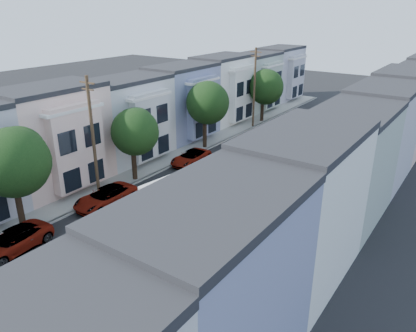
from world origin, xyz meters
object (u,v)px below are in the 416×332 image
Objects in this scene: tree_e at (265,87)px; parked_right_d at (334,139)px; parked_right_c at (303,162)px; tree_c at (134,132)px; fedex_truck at (183,195)px; parked_left_c at (106,197)px; parked_left_b at (12,242)px; utility_pole_far at (254,88)px; parked_left_d at (191,158)px; parked_right_b at (151,276)px; tree_d at (207,103)px; lead_sedan at (253,174)px; utility_pole_near at (93,140)px; parked_right_a at (103,312)px; tree_far_r at (366,108)px; tree_b at (14,162)px.

tree_e is 12.65m from parked_right_d.
tree_c is at bearing -137.78° from parked_right_c.
fedex_truck reaches higher than parked_left_c.
tree_e is at bearing 88.27° from parked_left_b.
utility_pole_far is at bearing 171.68° from parked_right_d.
fedex_truck reaches higher than parked_left_d.
parked_left_d is 19.29m from parked_right_b.
parked_left_d is (1.40, -4.82, -4.51)m from tree_d.
lead_sedan is at bearing -60.96° from utility_pole_far.
lead_sedan is 1.06× the size of parked_left_b.
utility_pole_near is at bearing -128.41° from parked_right_c.
fedex_truck is 11.77m from parked_right_a.
tree_c is 7.52m from parked_left_d.
tree_c reaches higher than parked_right_d.
utility_pole_near is 8.44m from fedex_truck.
tree_d reaches higher than parked_right_c.
utility_pole_near is 1.92× the size of parked_left_b.
parked_right_d is (0.00, 34.32, -0.02)m from parked_right_a.
tree_e is (0.00, 24.56, 0.14)m from tree_c.
tree_c is 1.36× the size of parked_right_a.
tree_far_r is at bearing 70.07° from parked_left_c.
utility_pole_far is at bearing 90.00° from utility_pole_near.
fedex_truck is 1.24× the size of parked_left_c.
parked_left_d is at bearing -73.77° from tree_d.
tree_e is (0.00, 35.66, -0.53)m from tree_b.
utility_pole_near is 2.23× the size of parked_right_c.
utility_pole_far reaches higher than parked_left_c.
parked_left_b is at bearing -86.65° from tree_d.
parked_left_d is (1.40, 17.31, -4.67)m from tree_b.
fedex_truck is at bearing 12.51° from utility_pole_near.
parked_left_c is at bearing -20.76° from utility_pole_near.
parked_right_c is (11.20, 0.26, -4.44)m from tree_d.
utility_pole_far reaches higher than tree_e.
parked_right_b is 0.99× the size of parked_right_c.
utility_pole_near is at bearing 156.99° from parked_right_b.
utility_pole_near is 14.17m from lead_sedan.
tree_far_r reaches higher than parked_left_b.
tree_b is 35.66m from tree_e.
parked_right_a is at bearing -9.73° from parked_left_b.
fedex_truck is at bearing 120.60° from parked_right_b.
lead_sedan reaches higher than parked_left_b.
parked_right_c is at bearing 54.60° from utility_pole_near.
tree_d is at bearing 90.00° from tree_c.
parked_left_b is at bearing -80.61° from utility_pole_near.
parked_right_c is (0.00, 21.69, 0.03)m from parked_right_b.
parked_right_b is at bearing -93.27° from tree_far_r.
tree_d is 1.82× the size of parked_right_d.
parked_right_a is (11.20, -35.47, -4.46)m from utility_pole_far.
tree_b is 1.72× the size of parked_right_c.
tree_c is 16.38m from parked_right_c.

